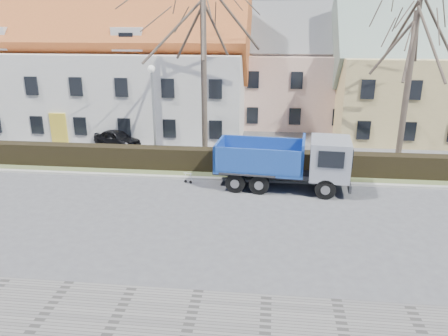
# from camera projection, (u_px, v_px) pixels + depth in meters

# --- Properties ---
(ground) EXTENTS (120.00, 120.00, 0.00)m
(ground) POSITION_uv_depth(u_px,v_px,m) (220.00, 215.00, 20.04)
(ground) COLOR #4D4D50
(curb_far) EXTENTS (80.00, 0.30, 0.12)m
(curb_far) POSITION_uv_depth(u_px,v_px,m) (230.00, 179.00, 24.35)
(curb_far) COLOR #AAA79D
(curb_far) RESTS_ON ground
(grass_strip) EXTENTS (80.00, 3.00, 0.10)m
(grass_strip) POSITION_uv_depth(u_px,v_px,m) (233.00, 170.00, 25.85)
(grass_strip) COLOR #505E35
(grass_strip) RESTS_ON ground
(hedge) EXTENTS (60.00, 0.90, 1.30)m
(hedge) POSITION_uv_depth(u_px,v_px,m) (232.00, 162.00, 25.47)
(hedge) COLOR black
(hedge) RESTS_ON ground
(building_white) EXTENTS (26.80, 10.80, 9.50)m
(building_white) POSITION_uv_depth(u_px,v_px,m) (83.00, 69.00, 34.91)
(building_white) COLOR silver
(building_white) RESTS_ON ground
(building_pink) EXTENTS (10.80, 8.80, 8.00)m
(building_pink) POSITION_uv_depth(u_px,v_px,m) (295.00, 75.00, 37.14)
(building_pink) COLOR beige
(building_pink) RESTS_ON ground
(tree_1) EXTENTS (9.20, 9.20, 12.65)m
(tree_1) POSITION_uv_depth(u_px,v_px,m) (204.00, 58.00, 26.20)
(tree_1) COLOR #493D32
(tree_1) RESTS_ON ground
(tree_2) EXTENTS (8.00, 8.00, 11.00)m
(tree_2) POSITION_uv_depth(u_px,v_px,m) (409.00, 74.00, 25.21)
(tree_2) COLOR #493D32
(tree_2) RESTS_ON ground
(dump_truck) EXTENTS (7.44, 3.29, 2.89)m
(dump_truck) POSITION_uv_depth(u_px,v_px,m) (278.00, 162.00, 22.87)
(dump_truck) COLOR navy
(dump_truck) RESTS_ON ground
(streetlight) EXTENTS (0.48, 0.48, 6.09)m
(streetlight) POSITION_uv_depth(u_px,v_px,m) (154.00, 116.00, 26.15)
(streetlight) COLOR #959697
(streetlight) RESTS_ON ground
(cart_frame) EXTENTS (0.80, 0.59, 0.66)m
(cart_frame) POSITION_uv_depth(u_px,v_px,m) (185.00, 177.00, 23.91)
(cart_frame) COLOR silver
(cart_frame) RESTS_ON ground
(parked_car_a) EXTENTS (3.80, 2.75, 1.20)m
(parked_car_a) POSITION_uv_depth(u_px,v_px,m) (117.00, 138.00, 30.59)
(parked_car_a) COLOR black
(parked_car_a) RESTS_ON ground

